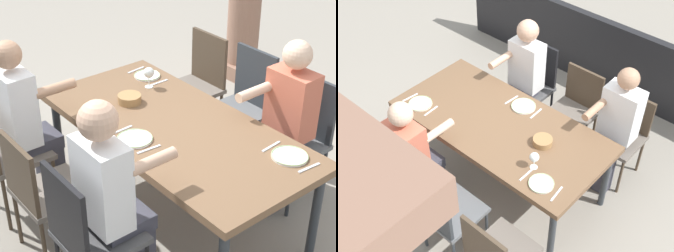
{
  "view_description": "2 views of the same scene",
  "coord_description": "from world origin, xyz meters",
  "views": [
    {
      "loc": [
        2.49,
        -2.04,
        2.63
      ],
      "look_at": [
        0.04,
        -0.08,
        0.8
      ],
      "focal_mm": 59.56,
      "sensor_mm": 36.0,
      "label": 1
    },
    {
      "loc": [
        -2.07,
        2.25,
        3.52
      ],
      "look_at": [
        -0.13,
        0.07,
        0.86
      ],
      "focal_mm": 48.95,
      "sensor_mm": 36.0,
      "label": 2
    }
  ],
  "objects": [
    {
      "name": "chair_mid_north",
      "position": [
        -0.22,
        0.91,
        0.55
      ],
      "size": [
        0.44,
        0.44,
        0.96
      ],
      "color": "#5B5E61",
      "rests_on": "ground"
    },
    {
      "name": "plate_2",
      "position": [
        0.74,
        0.3,
        0.76
      ],
      "size": [
        0.23,
        0.23,
        0.02
      ],
      "color": "white",
      "rests_on": "dining_table"
    },
    {
      "name": "chair_east_south",
      "position": [
        0.35,
        -0.91,
        0.55
      ],
      "size": [
        0.44,
        0.44,
        0.97
      ],
      "color": "#4F4F50",
      "rests_on": "ground"
    },
    {
      "name": "plate_1",
      "position": [
        -0.01,
        -0.32,
        0.76
      ],
      "size": [
        0.23,
        0.23,
        0.02
      ],
      "color": "white",
      "rests_on": "dining_table"
    },
    {
      "name": "bread_basket",
      "position": [
        -0.45,
        -0.05,
        0.79
      ],
      "size": [
        0.17,
        0.17,
        0.06
      ],
      "primitive_type": "cylinder",
      "color": "#9E7547",
      "rests_on": "dining_table"
    },
    {
      "name": "diner_man_white",
      "position": [
        0.35,
        -0.72,
        0.72
      ],
      "size": [
        0.34,
        0.5,
        1.33
      ],
      "color": "#3F3F4C",
      "rests_on": "ground"
    },
    {
      "name": "chair_east_north",
      "position": [
        0.35,
        0.91,
        0.52
      ],
      "size": [
        0.44,
        0.44,
        0.93
      ],
      "color": "#5B5E61",
      "rests_on": "ground"
    },
    {
      "name": "chair_mid_south",
      "position": [
        -0.22,
        -0.9,
        0.52
      ],
      "size": [
        0.44,
        0.44,
        0.9
      ],
      "color": "#6A6158",
      "rests_on": "ground"
    },
    {
      "name": "spoon_1",
      "position": [
        0.14,
        -0.32,
        0.76
      ],
      "size": [
        0.03,
        0.17,
        0.01
      ],
      "primitive_type": "cube",
      "rotation": [
        0.0,
        0.0,
        -0.08
      ],
      "color": "silver",
      "rests_on": "dining_table"
    },
    {
      "name": "diner_woman_green",
      "position": [
        0.34,
        0.71,
        0.68
      ],
      "size": [
        0.34,
        0.49,
        1.27
      ],
      "color": "#3F3F4C",
      "rests_on": "ground"
    },
    {
      "name": "plate_0",
      "position": [
        -0.72,
        0.31,
        0.76
      ],
      "size": [
        0.21,
        0.21,
        0.02
      ],
      "color": "white",
      "rests_on": "dining_table"
    },
    {
      "name": "ground_plane",
      "position": [
        0.0,
        0.0,
        0.0
      ],
      "size": [
        16.0,
        16.0,
        0.0
      ],
      "primitive_type": "plane",
      "color": "gray"
    },
    {
      "name": "dining_table",
      "position": [
        0.0,
        0.0,
        0.7
      ],
      "size": [
        2.01,
        0.96,
        0.76
      ],
      "color": "brown",
      "rests_on": "ground"
    },
    {
      "name": "diner_guest_third",
      "position": [
        -0.77,
        -0.7,
        0.69
      ],
      "size": [
        0.35,
        0.49,
        1.31
      ],
      "color": "#3F3F4C",
      "rests_on": "ground"
    },
    {
      "name": "fork_2",
      "position": [
        0.59,
        0.3,
        0.76
      ],
      "size": [
        0.03,
        0.17,
        0.01
      ],
      "primitive_type": "cube",
      "rotation": [
        0.0,
        0.0,
        0.07
      ],
      "color": "silver",
      "rests_on": "dining_table"
    },
    {
      "name": "chair_west_south",
      "position": [
        -0.77,
        -0.9,
        0.52
      ],
      "size": [
        0.44,
        0.44,
        0.88
      ],
      "color": "#6A6158",
      "rests_on": "ground"
    },
    {
      "name": "patio_railing",
      "position": [
        0.0,
        -1.97,
        0.45
      ],
      "size": [
        4.41,
        0.1,
        0.9
      ],
      "primitive_type": "cube",
      "color": "black",
      "rests_on": "ground"
    },
    {
      "name": "spoon_2",
      "position": [
        0.89,
        0.3,
        0.76
      ],
      "size": [
        0.03,
        0.17,
        0.01
      ],
      "primitive_type": "cube",
      "rotation": [
        0.0,
        0.0,
        -0.1
      ],
      "color": "silver",
      "rests_on": "dining_table"
    },
    {
      "name": "wine_glass_0",
      "position": [
        -0.56,
        0.21,
        0.87
      ],
      "size": [
        0.08,
        0.08,
        0.16
      ],
      "color": "white",
      "rests_on": "dining_table"
    },
    {
      "name": "spoon_0",
      "position": [
        -0.57,
        0.31,
        0.76
      ],
      "size": [
        0.02,
        0.17,
        0.01
      ],
      "primitive_type": "cube",
      "rotation": [
        0.0,
        0.0,
        0.0
      ],
      "color": "silver",
      "rests_on": "dining_table"
    },
    {
      "name": "fork_0",
      "position": [
        -0.87,
        0.31,
        0.76
      ],
      "size": [
        0.03,
        0.17,
        0.01
      ],
      "primitive_type": "cube",
      "rotation": [
        0.0,
        0.0,
        0.11
      ],
      "color": "silver",
      "rests_on": "dining_table"
    },
    {
      "name": "fork_1",
      "position": [
        -0.16,
        -0.32,
        0.76
      ],
      "size": [
        0.02,
        0.17,
        0.01
      ],
      "primitive_type": "cube",
      "rotation": [
        0.0,
        0.0,
        0.04
      ],
      "color": "silver",
      "rests_on": "dining_table"
    }
  ]
}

